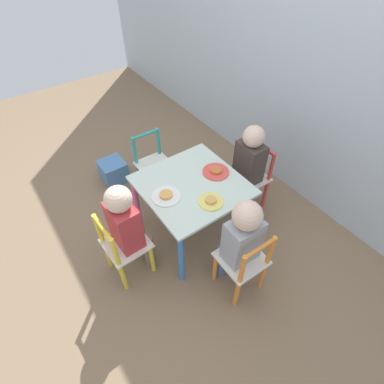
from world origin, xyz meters
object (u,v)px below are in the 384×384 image
(kids_table, at_px, (192,191))
(storage_bin, at_px, (113,171))
(chair_yellow, at_px, (123,247))
(chair_teal, at_px, (154,166))
(chair_red, at_px, (250,178))
(plate_right, at_px, (211,201))
(child_right, at_px, (240,238))
(chair_orange, at_px, (244,263))
(child_front, at_px, (128,224))
(child_back, at_px, (247,163))
(plate_front, at_px, (166,196))
(plate_back, at_px, (216,171))

(kids_table, distance_m, storage_bin, 0.96)
(chair_yellow, xyz_separation_m, chair_teal, (-0.57, 0.55, 0.00))
(chair_yellow, height_order, chair_teal, same)
(chair_red, bearing_deg, plate_right, -69.84)
(storage_bin, bearing_deg, child_right, 9.20)
(kids_table, distance_m, chair_yellow, 0.57)
(chair_orange, relative_size, child_right, 0.72)
(chair_red, height_order, chair_teal, same)
(chair_red, bearing_deg, kids_table, -90.00)
(child_front, relative_size, plate_right, 4.89)
(child_right, distance_m, storage_bin, 1.42)
(chair_orange, bearing_deg, child_front, -46.96)
(kids_table, xyz_separation_m, child_right, (0.48, -0.01, 0.03))
(chair_orange, xyz_separation_m, child_back, (-0.53, 0.49, 0.18))
(chair_red, distance_m, child_front, 1.04)
(chair_red, xyz_separation_m, child_right, (0.46, -0.55, 0.19))
(child_back, xyz_separation_m, plate_right, (0.18, -0.48, 0.06))
(kids_table, height_order, chair_orange, chair_orange)
(kids_table, relative_size, plate_front, 3.51)
(child_front, height_order, plate_back, child_front)
(chair_teal, bearing_deg, plate_right, -89.82)
(child_front, relative_size, plate_front, 4.12)
(chair_yellow, bearing_deg, chair_orange, -136.70)
(child_front, relative_size, storage_bin, 3.54)
(kids_table, bearing_deg, storage_bin, -165.40)
(kids_table, relative_size, chair_teal, 1.20)
(plate_back, xyz_separation_m, storage_bin, (-0.87, -0.42, -0.40))
(chair_teal, bearing_deg, chair_red, -45.57)
(child_back, distance_m, child_front, 0.96)
(child_back, distance_m, plate_right, 0.52)
(child_back, bearing_deg, plate_right, -67.46)
(chair_orange, distance_m, storage_bin, 1.44)
(kids_table, distance_m, plate_front, 0.21)
(chair_yellow, xyz_separation_m, plate_front, (-0.02, 0.35, 0.23))
(child_front, bearing_deg, plate_right, -112.61)
(chair_red, distance_m, chair_orange, 0.76)
(child_front, xyz_separation_m, storage_bin, (-0.89, 0.25, -0.35))
(chair_red, relative_size, chair_yellow, 1.00)
(chair_yellow, relative_size, plate_right, 3.48)
(kids_table, bearing_deg, chair_teal, 179.31)
(plate_front, bearing_deg, plate_back, 90.00)
(child_back, xyz_separation_m, child_right, (0.47, -0.49, 0.01))
(plate_back, bearing_deg, chair_orange, -20.79)
(child_right, height_order, storage_bin, child_right)
(child_front, bearing_deg, chair_orange, -140.36)
(chair_yellow, distance_m, chair_orange, 0.75)
(chair_red, bearing_deg, plate_front, -89.51)
(chair_red, distance_m, child_right, 0.74)
(chair_red, xyz_separation_m, chair_teal, (-0.56, -0.54, 0.00))
(child_front, xyz_separation_m, plate_front, (-0.02, 0.28, 0.05))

